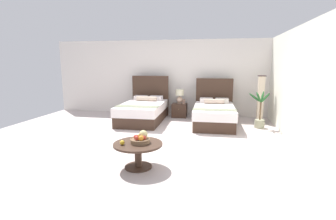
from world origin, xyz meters
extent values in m
cube|color=beige|center=(0.00, 0.00, -0.01)|extent=(9.30, 9.89, 0.02)
cube|color=white|center=(0.00, 3.15, 1.28)|extent=(9.30, 0.12, 2.55)
cube|color=silver|center=(2.85, 0.40, 1.28)|extent=(0.12, 5.49, 2.55)
cube|color=#3D291D|center=(-1.07, 1.73, 0.16)|extent=(1.23, 2.05, 0.31)
cube|color=white|center=(-1.07, 1.73, 0.44)|extent=(1.27, 2.09, 0.25)
cube|color=#3D291D|center=(-1.10, 2.77, 0.67)|extent=(1.25, 0.10, 1.35)
cube|color=white|center=(-1.35, 2.47, 0.64)|extent=(0.43, 0.31, 0.14)
cube|color=white|center=(-0.84, 2.49, 0.64)|extent=(0.43, 0.31, 0.14)
cylinder|color=beige|center=(-1.09, 2.24, 0.64)|extent=(0.65, 0.17, 0.15)
cube|color=gray|center=(-1.06, 1.17, 0.57)|extent=(1.24, 0.40, 0.01)
cube|color=#3D291D|center=(1.07, 1.73, 0.15)|extent=(1.15, 1.99, 0.31)
cube|color=white|center=(1.07, 1.73, 0.43)|extent=(1.19, 2.03, 0.24)
cube|color=#3D291D|center=(1.05, 2.74, 0.65)|extent=(1.18, 0.09, 1.29)
cube|color=white|center=(0.81, 2.44, 0.62)|extent=(0.40, 0.31, 0.14)
cube|color=white|center=(1.29, 2.46, 0.62)|extent=(0.40, 0.31, 0.14)
cylinder|color=beige|center=(1.06, 2.21, 0.62)|extent=(0.61, 0.17, 0.15)
cube|color=gray|center=(1.09, 1.17, 0.55)|extent=(1.16, 0.36, 0.01)
cube|color=#3D291D|center=(-0.07, 2.63, 0.23)|extent=(0.48, 0.40, 0.46)
sphere|color=tan|center=(-0.07, 2.41, 0.30)|extent=(0.02, 0.02, 0.02)
cylinder|color=#C9A68C|center=(-0.07, 2.65, 0.47)|extent=(0.14, 0.14, 0.02)
ellipsoid|color=#C9A68C|center=(-0.07, 2.65, 0.58)|extent=(0.21, 0.21, 0.21)
cylinder|color=#99844C|center=(-0.07, 2.65, 0.71)|extent=(0.02, 0.02, 0.04)
cylinder|color=beige|center=(-0.07, 2.65, 0.82)|extent=(0.26, 0.26, 0.19)
cylinder|color=#95705D|center=(0.07, 2.59, 0.53)|extent=(0.08, 0.08, 0.14)
torus|color=#95705D|center=(0.07, 2.59, 0.60)|extent=(0.08, 0.08, 0.01)
cylinder|color=#3D291D|center=(-0.13, -1.62, 0.01)|extent=(0.47, 0.47, 0.02)
cylinder|color=#3D291D|center=(-0.13, -1.62, 0.20)|extent=(0.12, 0.12, 0.40)
cylinder|color=#3D291D|center=(-0.13, -1.62, 0.42)|extent=(0.84, 0.84, 0.04)
cylinder|color=#806345|center=(-0.10, -1.60, 0.47)|extent=(0.32, 0.32, 0.07)
torus|color=#806345|center=(-0.10, -1.60, 0.50)|extent=(0.34, 0.34, 0.02)
sphere|color=gold|center=(-0.13, -1.54, 0.54)|extent=(0.07, 0.07, 0.07)
sphere|color=red|center=(-0.17, -1.60, 0.54)|extent=(0.08, 0.08, 0.08)
sphere|color=#B93627|center=(-0.14, -1.66, 0.54)|extent=(0.08, 0.08, 0.08)
sphere|color=orange|center=(-0.06, -1.67, 0.54)|extent=(0.09, 0.09, 0.09)
sphere|color=#C13B2B|center=(-0.03, -1.60, 0.54)|extent=(0.07, 0.07, 0.07)
sphere|color=#CEC07C|center=(-0.06, -1.54, 0.57)|extent=(0.15, 0.15, 0.15)
sphere|color=gold|center=(-0.36, -1.76, 0.48)|extent=(0.08, 0.08, 0.08)
cube|color=black|center=(2.42, 2.34, 0.01)|extent=(0.22, 0.22, 0.03)
cube|color=beige|center=(2.42, 2.34, 0.71)|extent=(0.18, 0.18, 1.36)
cube|color=black|center=(2.42, 2.34, 1.41)|extent=(0.22, 0.22, 0.02)
cylinder|color=gray|center=(2.33, 1.65, 0.11)|extent=(0.26, 0.26, 0.23)
cylinder|color=brown|center=(2.33, 1.65, 0.47)|extent=(0.04, 0.04, 0.50)
ellipsoid|color=#275D2B|center=(2.44, 1.66, 0.85)|extent=(0.26, 0.07, 0.29)
ellipsoid|color=#275D2B|center=(2.37, 1.74, 0.86)|extent=(0.15, 0.23, 0.32)
ellipsoid|color=#275D2B|center=(2.28, 1.77, 0.85)|extent=(0.15, 0.29, 0.31)
ellipsoid|color=#275D2B|center=(2.17, 1.64, 0.84)|extent=(0.36, 0.08, 0.28)
ellipsoid|color=#275D2B|center=(2.26, 1.56, 0.84)|extent=(0.19, 0.23, 0.29)
ellipsoid|color=#275D2B|center=(2.38, 1.50, 0.83)|extent=(0.15, 0.34, 0.29)
camera|label=1|loc=(1.17, -5.56, 1.78)|focal=27.09mm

